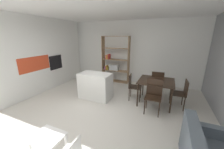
{
  "coord_description": "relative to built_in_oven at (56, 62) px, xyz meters",
  "views": [
    {
      "loc": [
        1.83,
        -2.83,
        2.09
      ],
      "look_at": [
        0.36,
        0.53,
        1.02
      ],
      "focal_mm": 20.81,
      "sensor_mm": 36.0,
      "label": 1
    }
  ],
  "objects": [
    {
      "name": "cabinet_niche_splashback",
      "position": [
        -0.02,
        -0.92,
        0.1
      ],
      "size": [
        0.01,
        1.19,
        0.52
      ],
      "color": "#CC4223",
      "rests_on": "ground_plane"
    },
    {
      "name": "dining_chair_near",
      "position": [
        4.06,
        -0.46,
        -0.48
      ],
      "size": [
        0.44,
        0.4,
        0.95
      ],
      "rotation": [
        0.0,
        0.0,
        0.0
      ],
      "color": "black",
      "rests_on": "ground_plane"
    },
    {
      "name": "dining_chair_island_side",
      "position": [
        3.33,
        0.05,
        -0.52
      ],
      "size": [
        0.45,
        0.45,
        0.87
      ],
      "rotation": [
        0.0,
        0.0,
        1.69
      ],
      "color": "black",
      "rests_on": "ground_plane"
    },
    {
      "name": "ceiling_slab",
      "position": [
        2.49,
        -1.16,
        1.77
      ],
      "size": [
        6.5,
        6.17,
        0.06
      ],
      "color": "white",
      "rests_on": "ground_plane"
    },
    {
      "name": "dining_table",
      "position": [
        4.06,
        0.06,
        -0.35
      ],
      "size": [
        1.05,
        0.99,
        0.77
      ],
      "color": "black",
      "rests_on": "ground_plane"
    },
    {
      "name": "kitchen_island",
      "position": [
        2.11,
        -0.36,
        -0.6
      ],
      "size": [
        1.09,
        0.62,
        0.89
      ],
      "primitive_type": "cube",
      "color": "white",
      "rests_on": "ground_plane"
    },
    {
      "name": "dining_chair_far",
      "position": [
        4.07,
        0.57,
        -0.5
      ],
      "size": [
        0.42,
        0.47,
        0.95
      ],
      "rotation": [
        0.0,
        0.0,
        3.18
      ],
      "color": "black",
      "rests_on": "ground_plane"
    },
    {
      "name": "dining_chair_window_side",
      "position": [
        4.8,
        0.07,
        -0.52
      ],
      "size": [
        0.43,
        0.45,
        0.88
      ],
      "rotation": [
        0.0,
        0.0,
        -1.51
      ],
      "color": "black",
      "rests_on": "ground_plane"
    },
    {
      "name": "built_in_oven",
      "position": [
        0.0,
        0.0,
        0.0
      ],
      "size": [
        0.06,
        0.61,
        0.57
      ],
      "color": "black",
      "rests_on": "ground_plane"
    },
    {
      "name": "ground_plane",
      "position": [
        2.49,
        -1.16,
        -1.05
      ],
      "size": [
        8.93,
        8.93,
        0.0
      ],
      "primitive_type": "plane",
      "color": "beige"
    },
    {
      "name": "child_table",
      "position": [
        2.59,
        -2.77,
        -0.66
      ],
      "size": [
        0.53,
        0.44,
        0.47
      ],
      "color": "white",
      "rests_on": "ground_plane"
    },
    {
      "name": "open_bookshelf",
      "position": [
        2.01,
        1.56,
        -0.15
      ],
      "size": [
        1.29,
        0.3,
        2.11
      ],
      "color": "#997551",
      "rests_on": "ground_plane"
    },
    {
      "name": "tall_cabinet_run_left",
      "position": [
        -0.36,
        -1.16,
        0.35
      ],
      "size": [
        0.67,
        5.57,
        2.79
      ],
      "primitive_type": "cube",
      "color": "white",
      "rests_on": "ground_plane"
    },
    {
      "name": "back_partition",
      "position": [
        2.49,
        1.89,
        0.35
      ],
      "size": [
        6.5,
        0.06,
        2.79
      ],
      "primitive_type": "cube",
      "color": "white",
      "rests_on": "ground_plane"
    }
  ]
}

